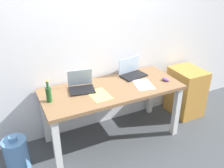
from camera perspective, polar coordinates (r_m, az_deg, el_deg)
name	(u,v)px	position (r m, az deg, el deg)	size (l,w,h in m)	color
ground_plane	(112,136)	(3.29, 0.00, -12.26)	(8.00, 8.00, 0.00)	#42474C
back_wall	(97,33)	(3.03, -3.49, 11.97)	(5.20, 0.08, 2.60)	white
desk	(112,95)	(2.93, 0.00, -2.64)	(1.68, 0.71, 0.73)	olive
laptop_left	(81,86)	(2.85, -7.26, -0.41)	(0.33, 0.29, 0.22)	black
laptop_right	(132,72)	(3.19, 4.73, 2.91)	(0.36, 0.27, 0.23)	black
beer_bottle	(49,94)	(2.65, -14.71, -2.26)	(0.06, 0.06, 0.25)	#1E5123
computer_mouse	(166,80)	(3.12, 12.52, 1.03)	(0.06, 0.10, 0.03)	#724799
paper_sheet_front_right	(144,84)	(2.98, 7.44, -0.12)	(0.21, 0.30, 0.00)	white
paper_yellow_folder	(99,95)	(2.73, -3.03, -2.60)	(0.21, 0.30, 0.00)	#F4E06B
water_cooler_jug	(17,154)	(2.94, -21.57, -15.14)	(0.26, 0.26, 0.44)	#598CC6
filing_cabinet	(186,92)	(3.76, 16.99, -1.73)	(0.40, 0.48, 0.70)	#C68938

